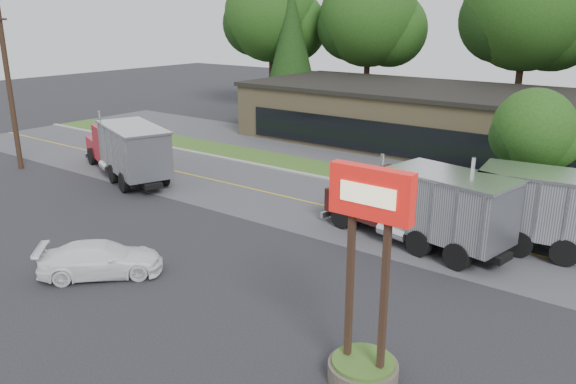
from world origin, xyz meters
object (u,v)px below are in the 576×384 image
dump_truck_blue (511,205)px  dump_truck_maroon (424,204)px  utility_pole (10,89)px  rally_car (101,259)px  dump_truck_red (127,148)px  bilo_sign (366,313)px

dump_truck_blue → dump_truck_maroon: bearing=29.8°
utility_pole → dump_truck_maroon: (25.84, 3.77, -3.29)m
dump_truck_maroon → rally_car: (-8.44, -10.09, -1.15)m
dump_truck_red → dump_truck_maroon: 18.61m
dump_truck_red → rally_car: 13.76m
bilo_sign → dump_truck_maroon: bilo_sign is taller
dump_truck_red → dump_truck_maroon: bearing=-156.3°
dump_truck_red → rally_car: dump_truck_red is taller
dump_truck_red → dump_truck_blue: size_ratio=1.22×
dump_truck_red → dump_truck_blue: 21.74m
dump_truck_blue → dump_truck_red: bearing=1.4°
bilo_sign → dump_truck_blue: bilo_sign is taller
utility_pole → dump_truck_blue: utility_pole is taller
utility_pole → dump_truck_blue: size_ratio=1.19×
bilo_sign → rally_car: bilo_sign is taller
dump_truck_maroon → dump_truck_blue: bearing=-132.5°
utility_pole → dump_truck_red: size_ratio=0.98×
utility_pole → bilo_sign: utility_pole is taller
rally_car → utility_pole: bearing=23.9°
dump_truck_blue → dump_truck_maroon: (-2.93, -2.16, 0.00)m
dump_truck_blue → rally_car: size_ratio=1.85×
bilo_sign → dump_truck_red: (-21.25, 8.89, -0.21)m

